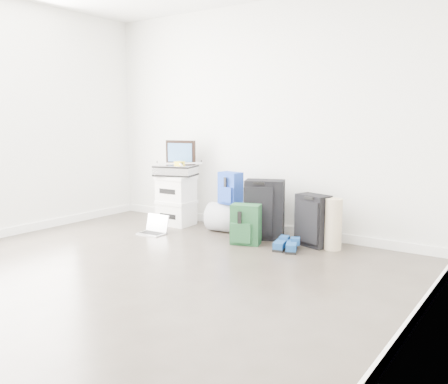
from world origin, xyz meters
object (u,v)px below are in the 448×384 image
Objects in this scene: carry_on at (313,220)px; laptop at (154,229)px; duffel_bag at (231,218)px; boxes_stack at (176,200)px; large_suitcase at (264,210)px; briefcase at (176,170)px.

carry_on reaches higher than laptop.
boxes_stack is at bearing 177.92° from duffel_bag.
carry_on is at bearing -20.09° from large_suitcase.
briefcase is 0.98m from duffel_bag.
large_suitcase is 2.08× the size of laptop.
briefcase is 0.72× the size of large_suitcase.
boxes_stack is at bearing -161.93° from carry_on.
boxes_stack reaches higher than duffel_bag.
duffel_bag is at bearing 152.25° from large_suitcase.
duffel_bag is at bearing -164.17° from carry_on.
carry_on is (1.88, 0.03, -0.04)m from boxes_stack.
boxes_stack is 1.31× the size of briefcase.
boxes_stack is at bearing 158.14° from large_suitcase.
large_suitcase reaches higher than laptop.
duffel_bag is at bearing 35.63° from laptop.
boxes_stack is 1.96× the size of laptop.
large_suitcase is at bearing -11.42° from duffel_bag.
boxes_stack is 0.60m from laptop.
large_suitcase is at bearing 20.75° from laptop.
duffel_bag is 0.93m from laptop.
briefcase reaches higher than duffel_bag.
duffel_bag is 0.51m from large_suitcase.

